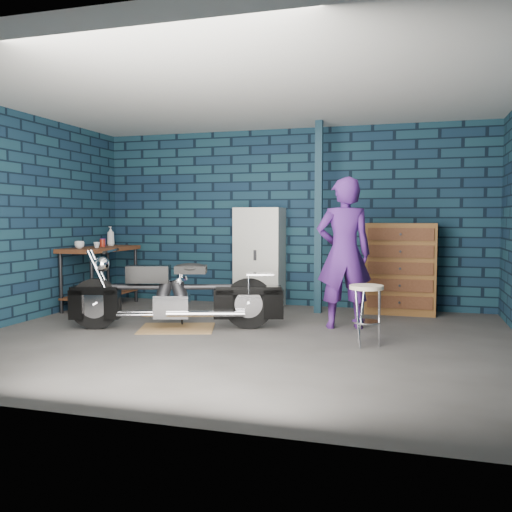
{
  "coord_description": "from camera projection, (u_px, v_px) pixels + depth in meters",
  "views": [
    {
      "loc": [
        1.82,
        -5.63,
        1.34
      ],
      "look_at": [
        0.11,
        0.3,
        0.91
      ],
      "focal_mm": 38.0,
      "sensor_mm": 36.0,
      "label": 1
    }
  ],
  "objects": [
    {
      "name": "ground",
      "position": [
        239.0,
        339.0,
        6.0
      ],
      "size": [
        6.0,
        6.0,
        0.0
      ],
      "primitive_type": "plane",
      "color": "#4C4846",
      "rests_on": "ground"
    },
    {
      "name": "motorcycle",
      "position": [
        176.0,
        289.0,
        6.55
      ],
      "size": [
        2.27,
        1.2,
        0.97
      ],
      "primitive_type": null,
      "rotation": [
        0.0,
        0.0,
        0.29
      ],
      "color": "black",
      "rests_on": "ground"
    },
    {
      "name": "mug_red",
      "position": [
        102.0,
        243.0,
        8.23
      ],
      "size": [
        0.11,
        0.11,
        0.11
      ],
      "primitive_type": "cylinder",
      "rotation": [
        0.0,
        0.0,
        0.41
      ],
      "color": "#9E2515",
      "rests_on": "workbench"
    },
    {
      "name": "locker",
      "position": [
        260.0,
        257.0,
        8.19
      ],
      "size": [
        0.7,
        0.5,
        1.5
      ],
      "primitive_type": "cube",
      "color": "beige",
      "rests_on": "ground"
    },
    {
      "name": "room_walls",
      "position": [
        253.0,
        171.0,
        6.39
      ],
      "size": [
        6.02,
        5.01,
        2.71
      ],
      "color": "#102236",
      "rests_on": "ground"
    },
    {
      "name": "workbench",
      "position": [
        101.0,
        277.0,
        8.15
      ],
      "size": [
        0.6,
        1.4,
        0.91
      ],
      "primitive_type": "cube",
      "color": "brown",
      "rests_on": "ground"
    },
    {
      "name": "shop_stool",
      "position": [
        366.0,
        316.0,
        5.66
      ],
      "size": [
        0.38,
        0.38,
        0.65
      ],
      "primitive_type": null,
      "rotation": [
        0.0,
        0.0,
        -0.07
      ],
      "color": "beige",
      "rests_on": "ground"
    },
    {
      "name": "support_post",
      "position": [
        319.0,
        218.0,
        7.62
      ],
      "size": [
        0.1,
        0.1,
        2.7
      ],
      "primitive_type": "cube",
      "color": "#112836",
      "rests_on": "ground"
    },
    {
      "name": "storage_bin",
      "position": [
        92.0,
        300.0,
        7.91
      ],
      "size": [
        0.48,
        0.34,
        0.3
      ],
      "primitive_type": "cube",
      "color": "gray",
      "rests_on": "ground"
    },
    {
      "name": "tool_chest",
      "position": [
        400.0,
        268.0,
        7.63
      ],
      "size": [
        0.95,
        0.53,
        1.27
      ],
      "primitive_type": "cube",
      "color": "brown",
      "rests_on": "ground"
    },
    {
      "name": "cup_b",
      "position": [
        97.0,
        245.0,
        7.9
      ],
      "size": [
        0.12,
        0.12,
        0.09
      ],
      "primitive_type": "imported",
      "rotation": [
        0.0,
        0.0,
        -0.44
      ],
      "color": "beige",
      "rests_on": "workbench"
    },
    {
      "name": "bottle",
      "position": [
        111.0,
        236.0,
        8.54
      ],
      "size": [
        0.12,
        0.12,
        0.3
      ],
      "primitive_type": "imported",
      "rotation": [
        0.0,
        0.0,
        0.01
      ],
      "color": "gray",
      "rests_on": "workbench"
    },
    {
      "name": "drip_mat",
      "position": [
        177.0,
        328.0,
        6.58
      ],
      "size": [
        1.04,
        0.89,
        0.01
      ],
      "primitive_type": "cube",
      "rotation": [
        0.0,
        0.0,
        0.29
      ],
      "color": "#986C42",
      "rests_on": "ground"
    },
    {
      "name": "person",
      "position": [
        344.0,
        253.0,
        6.58
      ],
      "size": [
        0.77,
        0.61,
        1.83
      ],
      "primitive_type": "imported",
      "rotation": [
        0.0,
        0.0,
        3.42
      ],
      "color": "#4A1E73",
      "rests_on": "ground"
    },
    {
      "name": "cup_a",
      "position": [
        79.0,
        245.0,
        7.73
      ],
      "size": [
        0.15,
        0.15,
        0.11
      ],
      "primitive_type": "imported",
      "rotation": [
        0.0,
        0.0,
        0.08
      ],
      "color": "beige",
      "rests_on": "workbench"
    },
    {
      "name": "mug_purple",
      "position": [
        103.0,
        243.0,
        8.29
      ],
      "size": [
        0.1,
        0.1,
        0.12
      ],
      "primitive_type": "cylinder",
      "rotation": [
        0.0,
        0.0,
        -0.21
      ],
      "color": "#511966",
      "rests_on": "workbench"
    }
  ]
}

